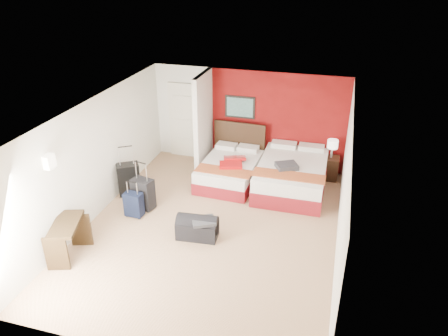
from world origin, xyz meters
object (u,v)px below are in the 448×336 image
(suitcase_black, at_px, (129,180))
(suitcase_navy, at_px, (134,205))
(table_lamp, at_px, (332,149))
(red_suitcase_open, at_px, (233,162))
(desk, at_px, (69,240))
(bed_right, at_px, (292,176))
(bed_left, at_px, (230,172))
(nightstand, at_px, (330,168))
(duffel_bag, at_px, (197,228))
(suitcase_charcoal, at_px, (143,195))

(suitcase_black, bearing_deg, suitcase_navy, -90.01)
(suitcase_black, bearing_deg, table_lamp, -7.44)
(red_suitcase_open, xyz_separation_m, desk, (-2.17, -3.53, -0.22))
(bed_right, bearing_deg, bed_left, -177.44)
(bed_right, xyz_separation_m, suitcase_black, (-3.58, -1.31, 0.04))
(desk, bearing_deg, table_lamp, 27.25)
(table_lamp, bearing_deg, suitcase_black, -154.76)
(table_lamp, height_order, suitcase_black, table_lamp)
(bed_right, distance_m, nightstand, 1.15)
(nightstand, height_order, duffel_bag, nightstand)
(duffel_bag, bearing_deg, bed_left, 84.91)
(suitcase_charcoal, relative_size, duffel_bag, 0.86)
(red_suitcase_open, bearing_deg, duffel_bag, -109.50)
(suitcase_black, xyz_separation_m, suitcase_charcoal, (0.59, -0.47, -0.03))
(bed_left, relative_size, suitcase_black, 2.45)
(suitcase_navy, bearing_deg, desk, -105.36)
(duffel_bag, bearing_deg, suitcase_charcoal, 149.82)
(nightstand, height_order, suitcase_navy, nightstand)
(suitcase_charcoal, bearing_deg, table_lamp, 46.93)
(duffel_bag, distance_m, desk, 2.40)
(bed_right, bearing_deg, suitcase_charcoal, -149.39)
(suitcase_navy, distance_m, desk, 1.66)
(nightstand, bearing_deg, bed_left, -160.16)
(bed_right, relative_size, suitcase_charcoal, 3.26)
(red_suitcase_open, distance_m, suitcase_charcoal, 2.28)
(bed_right, distance_m, red_suitcase_open, 1.43)
(bed_right, distance_m, suitcase_charcoal, 3.48)
(duffel_bag, bearing_deg, suitcase_navy, 162.31)
(suitcase_navy, bearing_deg, suitcase_black, 125.29)
(table_lamp, xyz_separation_m, duffel_bag, (-2.36, -3.26, -0.60))
(red_suitcase_open, distance_m, suitcase_navy, 2.59)
(suitcase_charcoal, bearing_deg, suitcase_navy, -86.65)
(suitcase_navy, relative_size, desk, 0.59)
(table_lamp, xyz_separation_m, suitcase_black, (-4.42, -2.09, -0.43))
(red_suitcase_open, bearing_deg, table_lamp, 6.13)
(bed_right, relative_size, suitcase_navy, 4.24)
(suitcase_black, height_order, suitcase_charcoal, suitcase_black)
(red_suitcase_open, height_order, duffel_bag, red_suitcase_open)
(bed_left, relative_size, suitcase_charcoal, 2.69)
(bed_left, height_order, desk, desk)
(bed_right, xyz_separation_m, table_lamp, (0.85, 0.78, 0.47))
(suitcase_black, relative_size, duffel_bag, 0.94)
(nightstand, xyz_separation_m, duffel_bag, (-2.36, -3.26, -0.09))
(suitcase_black, bearing_deg, suitcase_charcoal, -71.27)
(suitcase_black, relative_size, suitcase_navy, 1.43)
(bed_left, xyz_separation_m, suitcase_charcoal, (-1.49, -1.71, 0.07))
(nightstand, distance_m, suitcase_black, 4.89)
(desk, bearing_deg, bed_left, 42.18)
(bed_right, bearing_deg, table_lamp, 42.47)
(red_suitcase_open, distance_m, duffel_bag, 2.35)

